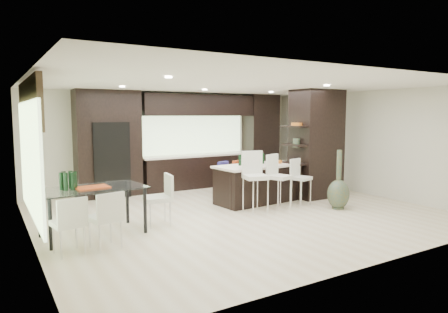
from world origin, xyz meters
TOP-DOWN VIEW (x-y plane):
  - ground at (0.00, 0.00)m, footprint 8.00×8.00m
  - back_wall at (0.00, 3.50)m, footprint 8.00×0.02m
  - left_wall at (-4.00, 0.00)m, footprint 0.02×7.00m
  - right_wall at (4.00, 0.00)m, footprint 0.02×7.00m
  - ceiling at (0.00, 0.00)m, footprint 8.00×7.00m
  - window_left at (-3.96, 0.20)m, footprint 0.04×3.20m
  - window_back at (0.60, 3.46)m, footprint 3.40×0.04m
  - stone_accent at (-3.93, 0.20)m, footprint 0.08×3.00m
  - ceiling_spots at (0.00, 0.25)m, footprint 4.00×3.00m
  - back_cabinetry at (0.50, 3.17)m, footprint 6.80×0.68m
  - refrigerator at (-1.90, 3.12)m, footprint 0.90×0.68m
  - partition_column at (2.60, 0.40)m, footprint 1.20×0.80m
  - kitchen_island at (0.98, 0.62)m, footprint 2.23×1.11m
  - stool_left at (0.31, -0.18)m, footprint 0.56×0.56m
  - stool_mid at (0.98, -0.16)m, footprint 0.55×0.55m
  - stool_right at (1.64, -0.14)m, footprint 0.47×0.47m
  - bench at (1.09, 1.76)m, footprint 1.41×0.96m
  - floor_vase at (2.08, -0.87)m, footprint 0.51×0.51m
  - dining_table at (-3.04, -0.05)m, footprint 1.80×1.11m
  - chair_near at (-3.04, -0.84)m, footprint 0.53×0.53m
  - chair_far at (-3.58, -0.84)m, footprint 0.50×0.50m
  - chair_end at (-1.85, -0.05)m, footprint 0.54×0.54m

SIDE VIEW (x-z plane):
  - ground at x=0.00m, z-range 0.00..0.00m
  - bench at x=1.09m, z-range 0.00..0.51m
  - chair_far at x=-3.58m, z-range 0.00..0.81m
  - dining_table at x=-3.04m, z-range 0.00..0.83m
  - chair_near at x=-3.04m, z-range 0.00..0.84m
  - stool_right at x=1.64m, z-range 0.00..0.86m
  - chair_end at x=-1.85m, z-range 0.00..0.89m
  - kitchen_island at x=0.98m, z-range 0.00..0.90m
  - stool_mid at x=0.98m, z-range 0.00..0.97m
  - stool_left at x=0.31m, z-range 0.00..1.06m
  - floor_vase at x=2.08m, z-range 0.00..1.31m
  - refrigerator at x=-1.90m, z-range 0.00..1.90m
  - back_wall at x=0.00m, z-range 0.00..2.70m
  - left_wall at x=-4.00m, z-range 0.00..2.70m
  - right_wall at x=4.00m, z-range 0.00..2.70m
  - window_left at x=-3.96m, z-range 0.40..2.30m
  - back_cabinetry at x=0.50m, z-range 0.00..2.70m
  - partition_column at x=2.60m, z-range 0.00..2.70m
  - window_back at x=0.60m, z-range 0.95..2.15m
  - stone_accent at x=-3.93m, z-range 1.85..2.65m
  - ceiling_spots at x=0.00m, z-range 2.67..2.69m
  - ceiling at x=0.00m, z-range 2.69..2.71m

